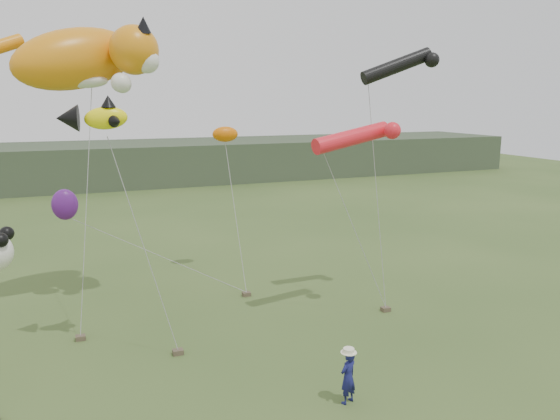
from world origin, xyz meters
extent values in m
plane|color=#385123|center=(0.00, 0.00, 0.00)|extent=(120.00, 120.00, 0.00)
cube|color=#2D3D28|center=(0.00, 45.00, 2.00)|extent=(90.00, 12.00, 4.00)
imported|color=#161855|center=(1.82, -0.66, 0.77)|extent=(0.66, 0.56, 1.55)
cube|color=brown|center=(-4.96, 6.47, 0.09)|extent=(0.34, 0.27, 0.17)
cube|color=brown|center=(-1.99, 4.06, 0.09)|extent=(0.34, 0.27, 0.17)
cube|color=brown|center=(6.53, 4.72, 0.09)|extent=(0.34, 0.27, 0.17)
cube|color=brown|center=(1.90, 8.47, 0.09)|extent=(0.34, 0.27, 0.17)
ellipsoid|color=orange|center=(-4.32, 9.96, 9.88)|extent=(5.72, 3.98, 3.18)
sphere|color=orange|center=(-2.27, 8.93, 10.18)|extent=(1.84, 1.84, 1.84)
cone|color=black|center=(-1.96, 8.42, 11.05)|extent=(0.57, 0.70, 0.69)
cone|color=black|center=(-1.76, 9.44, 11.05)|extent=(0.57, 0.66, 0.65)
sphere|color=white|center=(-1.86, 8.62, 9.77)|extent=(0.92, 0.92, 0.92)
ellipsoid|color=white|center=(-4.12, 9.65, 9.06)|extent=(1.80, 0.90, 0.56)
sphere|color=white|center=(-2.89, 8.32, 8.95)|extent=(0.72, 0.72, 0.72)
sphere|color=white|center=(-2.68, 9.75, 8.95)|extent=(0.72, 0.72, 0.72)
ellipsoid|color=#FFF10C|center=(-3.75, 4.93, 7.79)|extent=(1.40, 0.74, 0.78)
cone|color=black|center=(-4.86, 5.21, 7.79)|extent=(0.76, 0.92, 0.83)
cone|color=black|center=(-3.66, 4.93, 8.30)|extent=(0.46, 0.46, 0.37)
cone|color=black|center=(-3.47, 4.47, 7.69)|extent=(0.49, 0.52, 0.37)
cone|color=black|center=(-3.47, 5.39, 7.69)|extent=(0.49, 0.52, 0.37)
cylinder|color=black|center=(7.34, 5.86, 9.64)|extent=(2.97, 0.89, 1.49)
sphere|color=black|center=(8.66, 5.39, 9.88)|extent=(0.58, 0.58, 0.58)
cylinder|color=red|center=(4.95, 5.05, 6.96)|extent=(3.30, 1.02, 1.15)
sphere|color=red|center=(6.39, 4.53, 7.22)|extent=(0.64, 0.64, 0.64)
sphere|color=black|center=(-6.94, 4.38, 4.34)|extent=(0.44, 0.44, 0.44)
sphere|color=black|center=(-6.84, 5.23, 4.34)|extent=(0.44, 0.44, 0.44)
ellipsoid|color=#DE6605|center=(2.11, 11.98, 6.76)|extent=(1.23, 0.72, 0.72)
ellipsoid|color=#551775|center=(-5.12, 10.72, 4.14)|extent=(1.04, 0.70, 1.28)
camera|label=1|loc=(-5.16, -12.87, 8.33)|focal=35.00mm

